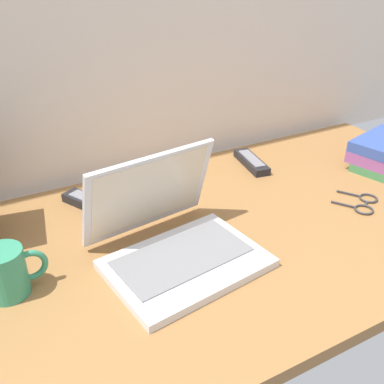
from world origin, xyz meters
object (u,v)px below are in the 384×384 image
Objects in this scene: laptop at (173,238)px; eyeglasses at (365,203)px; remote_control_near at (90,203)px; coffee_mug at (7,272)px; remote_control_far at (251,162)px.

eyeglasses is at bearing -4.67° from laptop.
eyeglasses is at bearing -27.54° from remote_control_near.
remote_control_near is 0.69m from eyeglasses.
coffee_mug is 0.86× the size of eyeglasses.
remote_control_far is at bearing 35.31° from laptop.
remote_control_near reaches higher than eyeglasses.
laptop is 2.88× the size of coffee_mug.
laptop is 0.32m from coffee_mug.
remote_control_far reaches higher than eyeglasses.
coffee_mug is 0.33m from remote_control_near.
laptop is 2.05× the size of remote_control_far.
eyeglasses is (0.62, -0.32, -0.01)m from remote_control_near.
remote_control_far is (0.40, 0.28, -0.03)m from laptop.
remote_control_far is (0.50, 0.01, 0.00)m from remote_control_near.
laptop is 2.49× the size of eyeglasses.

